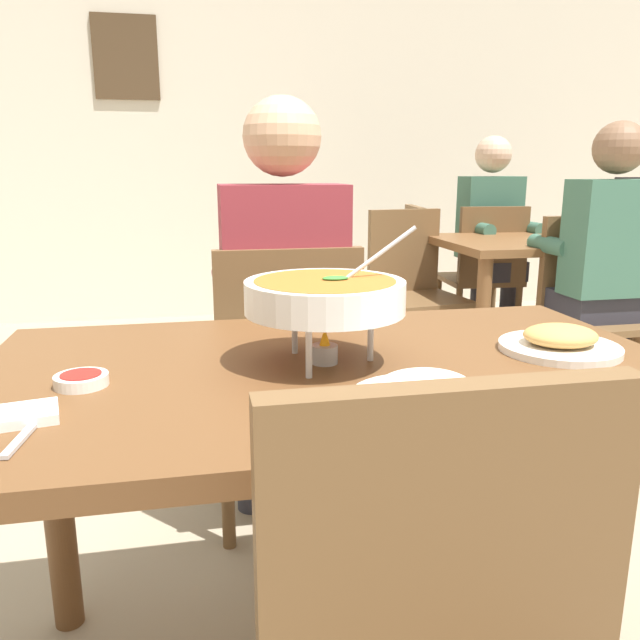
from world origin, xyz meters
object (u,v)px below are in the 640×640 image
(dining_table_main, at_px, (335,419))
(curry_bowl, at_px, (325,297))
(chair_bg_left, at_px, (591,302))
(sauce_dish, at_px, (81,380))
(diner_main, at_px, (282,294))
(rice_plate, at_px, (425,394))
(patron_bg_middle, at_px, (492,230))
(chair_bg_window, at_px, (412,283))
(chair_bg_corner, at_px, (395,272))
(appetizer_plate, at_px, (560,342))
(chair_bg_middle, at_px, (485,270))
(dining_table_far, at_px, (532,264))
(chair_diner_main, at_px, (285,372))
(patron_bg_left, at_px, (602,254))

(dining_table_main, xyz_separation_m, curry_bowl, (-0.02, 0.01, 0.24))
(chair_bg_left, bearing_deg, sauce_dish, -143.72)
(diner_main, distance_m, rice_plate, 0.97)
(patron_bg_middle, bearing_deg, chair_bg_window, -147.67)
(dining_table_main, relative_size, chair_bg_left, 1.48)
(chair_bg_corner, height_order, chair_bg_window, same)
(appetizer_plate, relative_size, sauce_dish, 2.67)
(appetizer_plate, bearing_deg, chair_bg_middle, 67.03)
(dining_table_main, distance_m, sauce_dish, 0.47)
(rice_plate, bearing_deg, appetizer_plate, 31.71)
(rice_plate, distance_m, chair_bg_middle, 3.02)
(sauce_dish, relative_size, chair_bg_window, 0.10)
(dining_table_far, height_order, chair_bg_left, chair_bg_left)
(sauce_dish, height_order, chair_bg_corner, chair_bg_corner)
(patron_bg_middle, bearing_deg, chair_bg_middle, -132.78)
(chair_diner_main, relative_size, chair_bg_middle, 1.00)
(chair_bg_left, xyz_separation_m, chair_bg_corner, (-0.62, 1.03, 0.00))
(appetizer_plate, xyz_separation_m, patron_bg_middle, (1.09, 2.49, -0.02))
(rice_plate, xyz_separation_m, chair_bg_left, (1.47, 1.68, -0.26))
(sauce_dish, height_order, chair_bg_window, chair_bg_window)
(chair_bg_middle, bearing_deg, dining_table_far, -86.15)
(curry_bowl, relative_size, patron_bg_left, 0.25)
(chair_bg_corner, xyz_separation_m, patron_bg_left, (0.59, -1.12, 0.24))
(chair_bg_corner, bearing_deg, curry_bowl, -111.23)
(sauce_dish, relative_size, patron_bg_middle, 0.07)
(dining_table_far, distance_m, chair_bg_corner, 0.81)
(rice_plate, relative_size, patron_bg_left, 0.18)
(chair_bg_corner, xyz_separation_m, patron_bg_middle, (0.62, 0.02, 0.24))
(dining_table_far, distance_m, chair_bg_left, 0.50)
(chair_bg_window, xyz_separation_m, patron_bg_left, (0.62, -0.72, 0.24))
(dining_table_main, xyz_separation_m, dining_table_far, (1.53, 1.93, -0.02))
(chair_bg_middle, distance_m, chair_bg_corner, 0.56)
(chair_bg_window, bearing_deg, appetizer_plate, -101.78)
(appetizer_plate, xyz_separation_m, sauce_dish, (-0.92, -0.03, -0.01))
(diner_main, distance_m, dining_table_far, 1.95)
(curry_bowl, distance_m, patron_bg_middle, 2.94)
(chair_bg_left, distance_m, chair_bg_middle, 0.98)
(dining_table_far, height_order, patron_bg_middle, patron_bg_middle)
(chair_bg_middle, bearing_deg, sauce_dish, -128.42)
(sauce_dish, relative_size, chair_bg_middle, 0.10)
(dining_table_far, xyz_separation_m, patron_bg_left, (-0.00, -0.58, 0.13))
(diner_main, bearing_deg, chair_bg_corner, 61.80)
(patron_bg_left, bearing_deg, rice_plate, -132.07)
(sauce_dish, bearing_deg, curry_bowl, 5.75)
(sauce_dish, bearing_deg, dining_table_far, 44.79)
(diner_main, relative_size, dining_table_far, 1.31)
(chair_diner_main, height_order, appetizer_plate, chair_diner_main)
(curry_bowl, distance_m, dining_table_far, 2.48)
(diner_main, height_order, patron_bg_left, same)
(dining_table_main, relative_size, appetizer_plate, 5.53)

